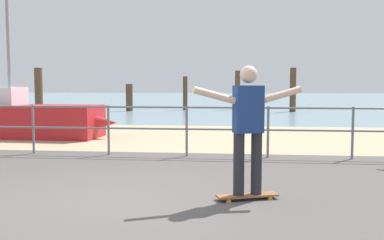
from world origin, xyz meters
TOP-DOWN VIEW (x-y plane):
  - ground_plane at (0.00, -1.00)m, footprint 24.00×10.00m
  - beach_strip at (0.00, 7.00)m, footprint 24.00×6.00m
  - sea_surface at (0.00, 35.00)m, footprint 72.00×50.00m
  - railing_fence at (-1.02, 3.60)m, footprint 13.15×0.05m
  - sailboat at (-4.18, 6.31)m, footprint 4.99×1.57m
  - skateboard at (1.79, 0.35)m, footprint 0.82×0.46m
  - skateboarder at (1.79, 0.35)m, footprint 1.39×0.58m
  - groyne_post_0 at (-7.03, 13.13)m, footprint 0.34×0.34m
  - groyne_post_1 at (-4.16, 17.73)m, footprint 0.36×0.36m
  - groyne_post_2 at (-1.30, 18.86)m, footprint 0.25×0.25m
  - groyne_post_3 at (1.57, 19.77)m, footprint 0.29×0.29m
  - groyne_post_4 at (4.43, 18.05)m, footprint 0.32×0.32m

SIDE VIEW (x-z plane):
  - ground_plane at x=0.00m, z-range -0.02..0.02m
  - beach_strip at x=0.00m, z-range -0.02..0.02m
  - sea_surface at x=0.00m, z-range -0.02..0.02m
  - skateboard at x=1.79m, z-range 0.03..0.11m
  - sailboat at x=-4.18m, z-range -2.06..3.10m
  - railing_fence at x=-1.02m, z-range 0.18..1.23m
  - groyne_post_1 at x=-4.16m, z-range 0.00..1.46m
  - groyne_post_2 at x=-1.30m, z-range 0.00..1.87m
  - skateboarder at x=1.79m, z-range 0.19..1.84m
  - groyne_post_0 at x=-7.03m, z-range 0.00..2.17m
  - groyne_post_3 at x=1.57m, z-range 0.00..2.20m
  - groyne_post_4 at x=4.43m, z-range 0.00..2.30m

